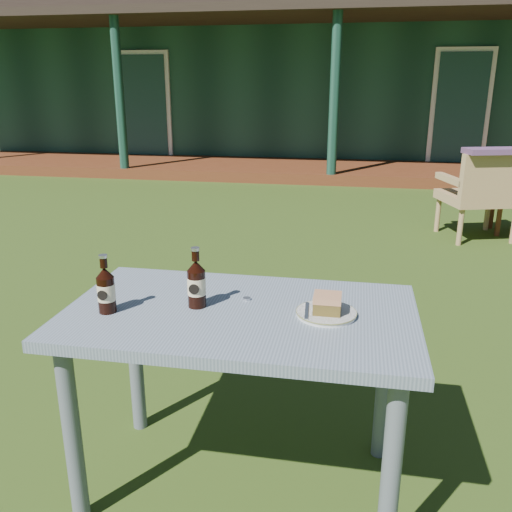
% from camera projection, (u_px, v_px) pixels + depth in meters
% --- Properties ---
extents(ground, '(80.00, 80.00, 0.00)m').
position_uv_depth(ground, '(292.00, 315.00, 3.57)').
color(ground, '#334916').
extents(pavilion, '(15.80, 8.30, 3.45)m').
position_uv_depth(pavilion, '(345.00, 75.00, 11.87)').
color(pavilion, '#163B2D').
rests_on(pavilion, ground).
extents(cafe_table, '(1.20, 0.70, 0.72)m').
position_uv_depth(cafe_table, '(240.00, 337.00, 1.89)').
color(cafe_table, slate).
rests_on(cafe_table, ground).
extents(plate, '(0.20, 0.20, 0.01)m').
position_uv_depth(plate, '(326.00, 313.00, 1.81)').
color(plate, silver).
rests_on(plate, cafe_table).
extents(cake_slice, '(0.09, 0.09, 0.06)m').
position_uv_depth(cake_slice, '(327.00, 303.00, 1.80)').
color(cake_slice, brown).
rests_on(cake_slice, plate).
extents(fork, '(0.02, 0.14, 0.00)m').
position_uv_depth(fork, '(307.00, 311.00, 1.81)').
color(fork, silver).
rests_on(fork, plate).
extents(cola_bottle_near, '(0.06, 0.07, 0.21)m').
position_uv_depth(cola_bottle_near, '(196.00, 283.00, 1.86)').
color(cola_bottle_near, black).
rests_on(cola_bottle_near, cafe_table).
extents(cola_bottle_far, '(0.06, 0.06, 0.20)m').
position_uv_depth(cola_bottle_far, '(106.00, 289.00, 1.82)').
color(cola_bottle_far, black).
rests_on(cola_bottle_far, cafe_table).
extents(bottle_cap, '(0.03, 0.03, 0.01)m').
position_uv_depth(bottle_cap, '(247.00, 299.00, 1.94)').
color(bottle_cap, silver).
rests_on(bottle_cap, cafe_table).
extents(armchair_left, '(0.77, 0.75, 0.85)m').
position_uv_depth(armchair_left, '(483.00, 191.00, 5.13)').
color(armchair_left, tan).
rests_on(armchair_left, ground).
extents(floral_throw, '(0.63, 0.38, 0.05)m').
position_uv_depth(floral_throw, '(498.00, 151.00, 4.85)').
color(floral_throw, '#603D63').
rests_on(floral_throw, armchair_left).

